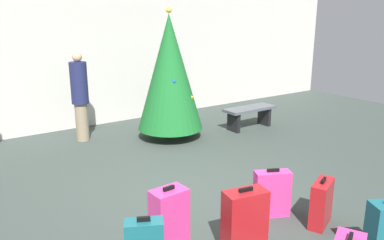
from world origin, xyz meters
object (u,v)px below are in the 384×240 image
at_px(holiday_tree, 170,73).
at_px(suitcase_6, 245,223).
at_px(traveller_0, 80,95).
at_px(suitcase_3, 169,226).
at_px(suitcase_1, 272,194).
at_px(suitcase_8, 321,203).
at_px(waiting_bench, 250,113).

xyz_separation_m(holiday_tree, suitcase_6, (-1.49, -3.89, -1.00)).
height_order(holiday_tree, suitcase_6, holiday_tree).
height_order(holiday_tree, traveller_0, holiday_tree).
distance_m(holiday_tree, suitcase_3, 4.28).
relative_size(traveller_0, suitcase_1, 2.83).
relative_size(holiday_tree, suitcase_1, 4.18).
bearing_deg(suitcase_1, suitcase_6, -153.98).
distance_m(traveller_0, suitcase_3, 4.50).
xyz_separation_m(suitcase_6, suitcase_8, (1.15, -0.09, -0.08)).
bearing_deg(holiday_tree, suitcase_3, -121.78).
xyz_separation_m(waiting_bench, suitcase_6, (-3.32, -3.48, 0.01)).
height_order(traveller_0, suitcase_1, traveller_0).
relative_size(waiting_bench, suitcase_1, 1.98).
distance_m(waiting_bench, suitcase_6, 4.81).
relative_size(traveller_0, suitcase_8, 2.99).
bearing_deg(traveller_0, suitcase_8, -75.88).
bearing_deg(traveller_0, holiday_tree, -29.43).
height_order(suitcase_1, suitcase_3, suitcase_3).
distance_m(holiday_tree, suitcase_8, 4.14).
distance_m(traveller_0, suitcase_1, 4.50).
bearing_deg(suitcase_8, traveller_0, 104.12).
bearing_deg(suitcase_8, waiting_bench, 58.70).
bearing_deg(suitcase_3, suitcase_6, -25.71).
xyz_separation_m(waiting_bench, traveller_0, (-3.39, 1.28, 0.59)).
xyz_separation_m(waiting_bench, suitcase_3, (-4.03, -3.14, 0.04)).
distance_m(traveller_0, suitcase_8, 5.05).
bearing_deg(waiting_bench, traveller_0, 159.26).
bearing_deg(suitcase_1, waiting_bench, 50.95).
xyz_separation_m(traveller_0, suitcase_1, (0.90, -4.36, -0.65)).
bearing_deg(suitcase_1, traveller_0, 101.66).
bearing_deg(waiting_bench, suitcase_6, -133.69).
bearing_deg(suitcase_1, suitcase_3, -177.67).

